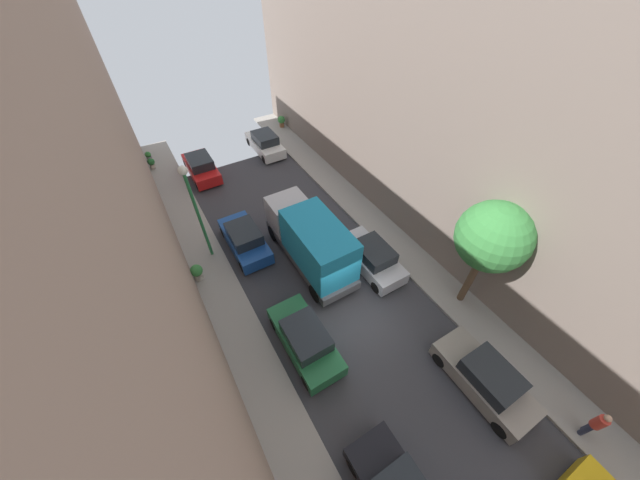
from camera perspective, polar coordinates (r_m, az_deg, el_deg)
ground at (r=16.35m, az=5.72°, el=-13.29°), size 32.00×32.00×0.00m
sidewalk_left at (r=15.29m, az=-10.98°, el=-21.21°), size 2.00×44.00×0.15m
sidewalk_right at (r=18.61m, az=18.53°, el=-5.79°), size 2.00×44.00×0.15m
building_left at (r=9.91m, az=-39.40°, el=-11.91°), size 6.00×44.00×14.33m
building_right at (r=16.68m, az=36.72°, el=20.72°), size 6.00×44.00×18.25m
parked_car_left_2 at (r=14.91m, az=-2.59°, el=-16.97°), size 1.78×4.20×1.57m
parked_car_left_3 at (r=19.03m, az=-13.05°, el=0.16°), size 1.78×4.20×1.57m
parked_car_left_4 at (r=25.77m, az=-20.10°, el=11.92°), size 1.78×4.20×1.57m
parked_car_right_2 at (r=15.67m, az=26.97°, el=-20.83°), size 1.78×4.20×1.57m
parked_car_right_3 at (r=17.83m, az=9.03°, el=-2.98°), size 1.78×4.20×1.57m
parked_car_right_4 at (r=27.53m, az=-9.59°, el=16.36°), size 1.78×4.20×1.57m
delivery_truck at (r=16.99m, az=-1.63°, el=-0.05°), size 2.26×6.60×3.38m
pedestrian at (r=16.57m, az=40.35°, el=-23.36°), size 0.40×0.36×1.72m
street_tree_1 at (r=15.07m, az=28.02°, el=0.44°), size 3.03×3.03×5.91m
potted_plant_0 at (r=18.19m, az=-20.75°, el=-5.24°), size 0.64×0.64×0.95m
potted_plant_2 at (r=27.96m, az=-27.41°, el=11.89°), size 0.51×0.51×0.79m
potted_plant_3 at (r=29.09m, az=-27.84°, el=12.90°), size 0.44×0.44×0.72m
potted_plant_4 at (r=30.88m, az=-6.77°, el=20.04°), size 0.64×0.64×0.97m
lamp_post at (r=17.07m, az=-21.24°, el=6.28°), size 0.44×0.44×5.80m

